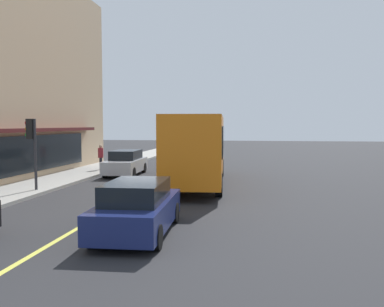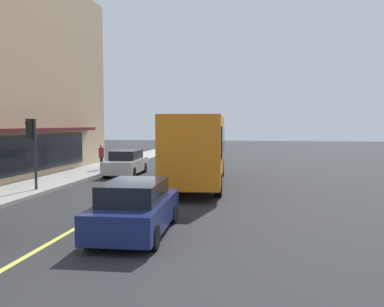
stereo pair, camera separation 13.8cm
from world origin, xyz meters
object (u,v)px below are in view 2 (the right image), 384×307
traffic_light (32,137)px  car_navy (135,208)px  bus (198,146)px  pedestrian_by_curb (101,155)px  car_silver (126,163)px

traffic_light → car_navy: (-6.11, -6.69, -1.79)m
bus → traffic_light: 8.03m
bus → traffic_light: bus is taller
bus → pedestrian_by_curb: size_ratio=6.88×
car_silver → car_navy: bearing=-160.7°
car_silver → traffic_light: bearing=163.0°
traffic_light → car_silver: traffic_light is taller
traffic_light → car_navy: size_ratio=0.73×
traffic_light → car_navy: 9.24m
traffic_light → car_silver: 7.47m
bus → car_navy: 9.98m
bus → car_silver: bus is taller
car_navy → car_silver: 13.83m
bus → car_silver: bearing=57.5°
bus → traffic_light: bearing=118.2°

